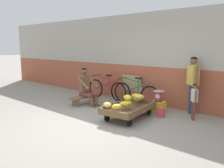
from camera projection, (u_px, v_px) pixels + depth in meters
ground_plane at (89, 126)px, 5.26m from camera, size 80.00×80.00×0.00m
back_wall at (154, 59)px, 7.12m from camera, size 16.00×0.30×2.82m
banana_cart at (129, 109)px, 5.78m from camera, size 0.99×1.52×0.36m
banana_pile at (129, 100)px, 5.78m from camera, size 0.78×1.43×0.26m
low_bench at (85, 98)px, 7.21m from camera, size 0.35×1.11×0.27m
vendor_seated at (86, 86)px, 7.09m from camera, size 0.68×0.48×1.14m
plastic_crate at (158, 106)px, 6.36m from camera, size 0.36×0.28×0.30m
weighing_scale at (159, 96)px, 6.31m from camera, size 0.30×0.30×0.29m
bicycle_near_left at (107, 89)px, 7.84m from camera, size 1.66×0.48×0.86m
bicycle_far_left at (135, 93)px, 7.16m from camera, size 1.66×0.48×0.86m
sign_board at (133, 88)px, 7.56m from camera, size 0.70×0.28×0.87m
customer_adult at (193, 79)px, 6.02m from camera, size 0.38×0.36×1.53m
customer_child at (194, 98)px, 5.60m from camera, size 0.21×0.23×0.90m
shopping_bag at (161, 112)px, 5.89m from camera, size 0.18×0.12×0.24m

